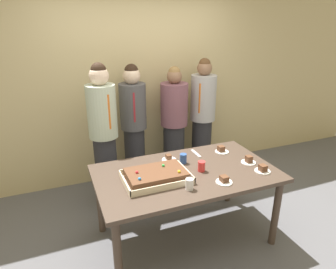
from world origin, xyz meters
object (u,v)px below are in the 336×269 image
object	(u,v)px
plated_slice_far_left	(169,159)
drink_cup_nearest	(183,159)
plated_slice_near_left	(263,169)
person_far_right_suit	(202,117)
person_serving_front	(174,124)
drink_cup_middle	(201,166)
plated_slice_center_front	(249,161)
person_green_shirt_behind	(104,135)
party_table	(186,179)
plated_slice_far_right	(221,150)
person_striped_tie_right	(134,125)
plated_slice_near_right	(224,180)
drink_cup_far_end	(189,184)
sheet_cake	(156,176)
cake_server_utensil	(196,153)

from	to	relation	value
plated_slice_far_left	drink_cup_nearest	bearing A→B (deg)	-45.48
plated_slice_near_left	person_far_right_suit	bearing A→B (deg)	84.48
person_serving_front	drink_cup_middle	bearing A→B (deg)	18.48
plated_slice_center_front	person_green_shirt_behind	distance (m)	1.63
party_table	person_green_shirt_behind	distance (m)	1.14
plated_slice_far_right	person_striped_tie_right	world-z (taller)	person_striped_tie_right
plated_slice_near_right	drink_cup_nearest	world-z (taller)	drink_cup_nearest
person_green_shirt_behind	plated_slice_near_left	bearing A→B (deg)	30.46
party_table	drink_cup_far_end	world-z (taller)	drink_cup_far_end
plated_slice_far_left	person_serving_front	xyz separation A→B (m)	(0.45, 0.92, 0.03)
person_serving_front	sheet_cake	bearing A→B (deg)	-0.00
cake_server_utensil	person_green_shirt_behind	bearing A→B (deg)	146.19
sheet_cake	cake_server_utensil	world-z (taller)	sheet_cake
party_table	plated_slice_center_front	bearing A→B (deg)	-5.69
plated_slice_far_right	drink_cup_nearest	world-z (taller)	drink_cup_nearest
person_green_shirt_behind	person_far_right_suit	size ratio (longest dim) A/B	1.03
person_green_shirt_behind	plated_slice_far_right	bearing A→B (deg)	43.89
party_table	drink_cup_nearest	xyz separation A→B (m)	(0.05, 0.18, 0.14)
plated_slice_center_front	person_far_right_suit	xyz separation A→B (m)	(0.16, 1.31, 0.07)
drink_cup_nearest	cake_server_utensil	world-z (taller)	drink_cup_nearest
plated_slice_far_right	plated_slice_far_left	bearing A→B (deg)	177.65
party_table	person_green_shirt_behind	bearing A→B (deg)	123.35
party_table	drink_cup_middle	bearing A→B (deg)	-15.96
plated_slice_far_left	cake_server_utensil	size ratio (longest dim) A/B	0.75
person_striped_tie_right	drink_cup_far_end	bearing A→B (deg)	8.99
plated_slice_far_right	plated_slice_near_left	bearing A→B (deg)	-76.91
plated_slice_near_left	person_striped_tie_right	bearing A→B (deg)	119.36
drink_cup_middle	person_green_shirt_behind	size ratio (longest dim) A/B	0.06
plated_slice_far_left	party_table	bearing A→B (deg)	-78.30
cake_server_utensil	person_serving_front	distance (m)	0.89
drink_cup_far_end	person_far_right_suit	world-z (taller)	person_far_right_suit
sheet_cake	plated_slice_center_front	world-z (taller)	sheet_cake
party_table	person_far_right_suit	distance (m)	1.50
sheet_cake	plated_slice_far_right	bearing A→B (deg)	19.58
plated_slice_near_right	drink_cup_middle	xyz separation A→B (m)	(-0.09, 0.27, 0.03)
person_serving_front	party_table	bearing A→B (deg)	11.79
plated_slice_far_right	person_far_right_suit	world-z (taller)	person_far_right_suit
party_table	cake_server_utensil	distance (m)	0.45
drink_cup_far_end	person_serving_front	size ratio (longest dim) A/B	0.06
person_serving_front	person_green_shirt_behind	world-z (taller)	person_green_shirt_behind
cake_server_utensil	person_serving_front	size ratio (longest dim) A/B	0.13
person_serving_front	plated_slice_far_right	bearing A→B (deg)	39.75
plated_slice_near_left	plated_slice_far_right	world-z (taller)	plated_slice_near_left
sheet_cake	person_green_shirt_behind	world-z (taller)	person_green_shirt_behind
sheet_cake	plated_slice_near_left	xyz separation A→B (m)	(1.01, -0.23, -0.02)
plated_slice_near_left	person_striped_tie_right	distance (m)	1.75
drink_cup_middle	plated_slice_far_right	bearing A→B (deg)	36.92
plated_slice_far_left	person_green_shirt_behind	size ratio (longest dim) A/B	0.09
person_serving_front	person_striped_tie_right	bearing A→B (deg)	-63.99
person_green_shirt_behind	person_far_right_suit	xyz separation A→B (m)	(1.45, 0.30, -0.04)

